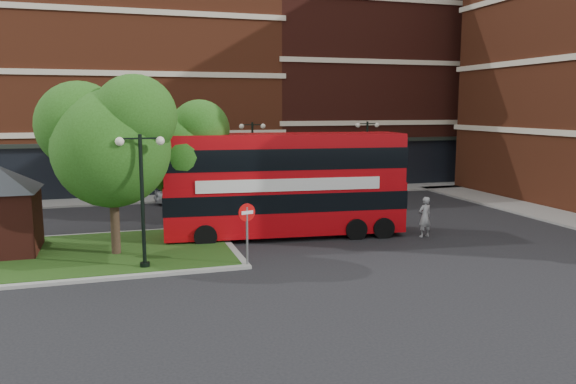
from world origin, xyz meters
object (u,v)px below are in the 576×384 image
object	(u,v)px
bus	(285,178)
car_white	(302,188)
woman	(425,217)
car_silver	(184,193)

from	to	relation	value
bus	car_white	xyz separation A→B (m)	(4.33, 10.50, -2.11)
bus	woman	world-z (taller)	bus
woman	car_silver	size ratio (longest dim) A/B	0.51
bus	car_white	bearing A→B (deg)	73.19
woman	car_white	xyz separation A→B (m)	(-1.82, 12.50, -0.31)
car_white	car_silver	bearing A→B (deg)	88.54
car_white	bus	bearing A→B (deg)	156.12
car_silver	car_white	world-z (taller)	car_white
bus	car_white	distance (m)	11.55
woman	car_white	world-z (taller)	woman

